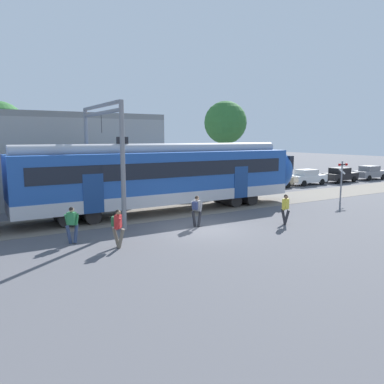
{
  "coord_description": "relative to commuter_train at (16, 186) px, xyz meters",
  "views": [
    {
      "loc": [
        -10.23,
        -15.84,
        4.7
      ],
      "look_at": [
        0.71,
        2.29,
        1.6
      ],
      "focal_mm": 35.0,
      "sensor_mm": 36.0,
      "label": 1
    }
  ],
  "objects": [
    {
      "name": "pedestrian_grey",
      "position": [
        8.15,
        -4.47,
        -1.26
      ],
      "size": [
        0.71,
        0.51,
        1.67
      ],
      "color": "#28282D",
      "rests_on": "ground"
    },
    {
      "name": "commuter_train",
      "position": [
        0.0,
        0.0,
        0.0
      ],
      "size": [
        38.05,
        3.07,
        4.73
      ],
      "color": "silver",
      "rests_on": "ground"
    },
    {
      "name": "ground_plane",
      "position": [
        8.17,
        -5.09,
        -2.25
      ],
      "size": [
        160.0,
        160.0,
        0.0
      ],
      "primitive_type": "plane",
      "color": "#515156"
    },
    {
      "name": "catenary_gantry",
      "position": [
        4.61,
        0.0,
        2.06
      ],
      "size": [
        0.24,
        6.64,
        6.53
      ],
      "color": "gray",
      "rests_on": "ground"
    },
    {
      "name": "crossing_signal",
      "position": [
        21.25,
        -3.4,
        -0.24
      ],
      "size": [
        0.96,
        0.22,
        3.0
      ],
      "color": "gray",
      "rests_on": "ground"
    },
    {
      "name": "pedestrian_red",
      "position": [
        3.26,
        -5.95,
        -1.26
      ],
      "size": [
        0.53,
        0.67,
        1.67
      ],
      "color": "#6B6051",
      "rests_on": "ground"
    },
    {
      "name": "pedestrian_green",
      "position": [
        1.75,
        -4.29,
        -1.29
      ],
      "size": [
        0.68,
        0.44,
        1.67
      ],
      "color": "navy",
      "rests_on": "ground"
    },
    {
      "name": "parked_car_tan",
      "position": [
        22.17,
        4.84,
        -1.47
      ],
      "size": [
        4.04,
        1.84,
        1.54
      ],
      "color": "tan",
      "rests_on": "ground"
    },
    {
      "name": "parked_car_grey",
      "position": [
        36.77,
        4.63,
        -1.47
      ],
      "size": [
        4.03,
        1.82,
        1.54
      ],
      "color": "gray",
      "rests_on": "ground"
    },
    {
      "name": "parked_car_white",
      "position": [
        26.96,
        4.93,
        -1.47
      ],
      "size": [
        4.05,
        1.85,
        1.54
      ],
      "color": "silver",
      "rests_on": "ground"
    },
    {
      "name": "parked_car_black",
      "position": [
        31.7,
        4.65,
        -1.47
      ],
      "size": [
        4.05,
        1.86,
        1.54
      ],
      "color": "black",
      "rests_on": "ground"
    },
    {
      "name": "pedestrian_yellow",
      "position": [
        12.53,
        -6.53,
        -1.29
      ],
      "size": [
        0.53,
        0.7,
        1.67
      ],
      "color": "#28282D",
      "rests_on": "ground"
    },
    {
      "name": "background_building",
      "position": [
        2.3,
        7.26,
        0.95
      ],
      "size": [
        17.34,
        5.0,
        9.2
      ],
      "color": "gray",
      "rests_on": "ground"
    },
    {
      "name": "street_tree_right",
      "position": [
        19.9,
        9.14,
        3.86
      ],
      "size": [
        4.15,
        4.15,
        8.21
      ],
      "color": "brown",
      "rests_on": "ground"
    }
  ]
}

